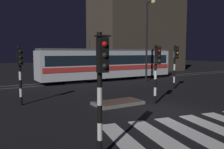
# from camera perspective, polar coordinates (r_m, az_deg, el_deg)

# --- Properties ---
(ground_plane) EXTENTS (120.00, 120.00, 0.00)m
(ground_plane) POSITION_cam_1_polar(r_m,az_deg,el_deg) (11.61, 11.83, -8.98)
(ground_plane) COLOR black
(rail_near) EXTENTS (80.00, 0.12, 0.03)m
(rail_near) POSITION_cam_1_polar(r_m,az_deg,el_deg) (21.45, -9.83, -2.26)
(rail_near) COLOR #59595E
(rail_near) RESTS_ON ground
(rail_far) EXTENTS (80.00, 0.12, 0.03)m
(rail_far) POSITION_cam_1_polar(r_m,az_deg,el_deg) (22.78, -11.15, -1.83)
(rail_far) COLOR #59595E
(rail_far) RESTS_ON ground
(crosswalk_zebra) EXTENTS (8.96, 5.94, 0.02)m
(crosswalk_zebra) POSITION_cam_1_polar(r_m,az_deg,el_deg) (9.54, 26.04, -12.58)
(crosswalk_zebra) COLOR silver
(crosswalk_zebra) RESTS_ON ground
(traffic_island) EXTENTS (2.69, 1.50, 0.18)m
(traffic_island) POSITION_cam_1_polar(r_m,az_deg,el_deg) (12.82, 1.49, -7.08)
(traffic_island) COLOR slate
(traffic_island) RESTS_ON ground
(traffic_light_corner_near_left) EXTENTS (0.36, 0.42, 3.41)m
(traffic_light_corner_near_left) POSITION_cam_1_polar(r_m,az_deg,el_deg) (6.03, -2.72, -0.49)
(traffic_light_corner_near_left) COLOR black
(traffic_light_corner_near_left) RESTS_ON ground
(traffic_light_corner_far_left) EXTENTS (0.36, 0.42, 3.25)m
(traffic_light_corner_far_left) POSITION_cam_1_polar(r_m,az_deg,el_deg) (13.22, -21.95, 1.91)
(traffic_light_corner_far_left) COLOR black
(traffic_light_corner_far_left) RESTS_ON ground
(traffic_light_corner_far_right) EXTENTS (0.36, 0.42, 3.45)m
(traffic_light_corner_far_right) POSITION_cam_1_polar(r_m,az_deg,el_deg) (18.57, 15.55, 3.43)
(traffic_light_corner_far_right) COLOR black
(traffic_light_corner_far_right) RESTS_ON ground
(traffic_light_median_centre) EXTENTS (0.36, 0.42, 3.29)m
(traffic_light_median_centre) POSITION_cam_1_polar(r_m,az_deg,el_deg) (12.79, 11.09, 2.23)
(traffic_light_median_centre) COLOR black
(traffic_light_median_centre) RESTS_ON ground
(street_lamp_trackside_right) EXTENTS (0.44, 1.21, 7.86)m
(street_lamp_trackside_right) POSITION_cam_1_polar(r_m,az_deg,el_deg) (23.02, 9.05, 10.52)
(street_lamp_trackside_right) COLOR black
(street_lamp_trackside_right) RESTS_ON ground
(tram) EXTENTS (14.77, 2.58, 4.15)m
(tram) POSITION_cam_1_polar(r_m,az_deg,el_deg) (23.80, -0.86, 2.77)
(tram) COLOR silver
(tram) RESTS_ON ground
(building_backdrop) EXTENTS (13.73, 8.00, 11.40)m
(building_backdrop) POSITION_cam_1_polar(r_m,az_deg,el_deg) (36.93, 6.11, 9.85)
(building_backdrop) COLOR #42382D
(building_backdrop) RESTS_ON ground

